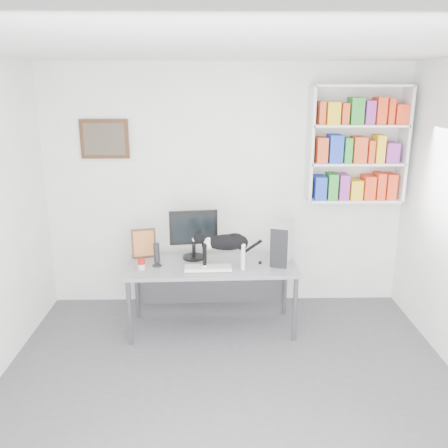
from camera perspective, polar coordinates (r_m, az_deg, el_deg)
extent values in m
cube|color=#515156|center=(4.02, 0.77, -21.14)|extent=(4.00, 4.00, 0.01)
cube|color=silver|center=(3.20, 0.96, 20.73)|extent=(4.00, 4.00, 0.01)
cube|color=white|center=(5.31, 0.15, 4.34)|extent=(4.00, 0.01, 2.70)
cube|color=silver|center=(5.30, 15.72, 9.20)|extent=(1.03, 0.28, 1.24)
cube|color=#492A17|center=(5.33, -14.18, 9.89)|extent=(0.52, 0.04, 0.42)
cube|color=gray|center=(4.94, -1.43, -8.75)|extent=(1.73, 0.72, 0.71)
cube|color=black|center=(4.90, -3.68, -1.23)|extent=(0.52, 0.30, 0.53)
cube|color=silver|center=(4.67, -1.92, -5.31)|extent=(0.46, 0.19, 0.04)
cube|color=#B5B5BA|center=(4.85, 7.01, -2.22)|extent=(0.29, 0.44, 0.41)
cylinder|color=black|center=(4.78, -8.10, -3.61)|extent=(0.14, 0.14, 0.25)
cube|color=#492A17|center=(5.03, -9.64, -2.23)|extent=(0.27, 0.15, 0.31)
cylinder|color=#A4150E|center=(4.74, -9.90, -4.78)|extent=(0.09, 0.09, 0.10)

